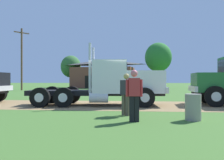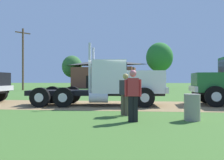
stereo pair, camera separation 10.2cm
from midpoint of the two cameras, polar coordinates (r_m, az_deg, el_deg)
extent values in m
plane|color=#40692B|center=(13.74, -1.34, -6.05)|extent=(200.00, 200.00, 0.00)
cube|color=olive|center=(13.73, -1.34, -6.03)|extent=(120.00, 5.22, 0.01)
cube|color=black|center=(13.66, -3.78, -3.07)|extent=(7.78, 2.16, 0.28)
cube|color=white|center=(13.67, 7.96, -0.45)|extent=(2.25, 2.23, 1.24)
cube|color=silver|center=(13.84, 12.49, -2.28)|extent=(0.33, 2.28, 0.32)
cube|color=white|center=(13.59, -0.34, 0.76)|extent=(2.02, 2.51, 1.82)
cube|color=#2D3D4C|center=(13.60, 3.63, 2.30)|extent=(0.19, 1.98, 0.80)
cylinder|color=silver|center=(14.61, -4.30, 2.50)|extent=(0.14, 0.14, 2.73)
cylinder|color=silver|center=(12.75, -5.17, 2.86)|extent=(0.14, 0.14, 2.73)
cylinder|color=silver|center=(12.62, -3.01, -4.30)|extent=(1.04, 0.59, 0.52)
cylinder|color=black|center=(14.87, 7.04, -3.55)|extent=(1.07, 0.38, 1.05)
cylinder|color=silver|center=(15.02, 6.99, -3.51)|extent=(0.48, 0.08, 0.47)
cylinder|color=black|center=(12.51, 8.08, -4.22)|extent=(1.07, 0.38, 1.05)
cylinder|color=silver|center=(12.35, 8.17, -4.28)|extent=(0.48, 0.08, 0.47)
cylinder|color=black|center=(15.36, -13.99, -3.43)|extent=(1.07, 0.38, 1.05)
cylinder|color=silver|center=(15.51, -13.83, -3.40)|extent=(0.48, 0.08, 0.47)
cylinder|color=black|center=(13.09, -16.79, -4.03)|extent=(1.07, 0.38, 1.05)
cylinder|color=silver|center=(12.94, -17.01, -4.08)|extent=(0.48, 0.08, 0.47)
cylinder|color=black|center=(15.07, -9.40, -3.50)|extent=(1.07, 0.38, 1.05)
cylinder|color=silver|center=(15.23, -9.29, -3.46)|extent=(0.48, 0.08, 0.47)
cylinder|color=black|center=(12.76, -11.44, -4.14)|extent=(1.07, 0.38, 1.05)
cylinder|color=silver|center=(12.60, -11.60, -4.19)|extent=(0.48, 0.08, 0.47)
cube|color=#23662D|center=(14.90, 22.45, -0.53)|extent=(1.78, 2.18, 1.11)
cube|color=silver|center=(14.74, 19.13, -1.99)|extent=(0.30, 2.29, 0.32)
cube|color=#2D3D4C|center=(15.12, 25.43, 2.79)|extent=(0.16, 1.98, 0.90)
cylinder|color=black|center=(13.80, 23.91, -3.67)|extent=(1.15, 0.37, 1.13)
cylinder|color=silver|center=(13.64, 24.07, -3.71)|extent=(0.51, 0.07, 0.51)
cylinder|color=black|center=(16.11, 21.78, -3.14)|extent=(1.15, 0.37, 1.13)
cylinder|color=silver|center=(16.26, 21.66, -3.11)|extent=(0.51, 0.07, 0.51)
cube|color=silver|center=(16.33, -24.51, -1.84)|extent=(0.18, 2.16, 0.32)
cylinder|color=silver|center=(17.94, -25.14, -2.86)|extent=(0.50, 0.04, 0.50)
cube|color=#B22D33|center=(8.24, 5.43, -1.70)|extent=(0.41, 0.29, 0.63)
sphere|color=#D36974|center=(8.24, 5.43, 1.60)|extent=(0.24, 0.24, 0.24)
cube|color=black|center=(8.30, 6.02, -6.95)|extent=(0.17, 0.19, 0.89)
cube|color=black|center=(8.29, 4.84, -6.96)|extent=(0.17, 0.19, 0.89)
cylinder|color=#B22D33|center=(8.26, 7.12, -1.92)|extent=(0.10, 0.10, 0.60)
cylinder|color=#B22D33|center=(8.22, 3.73, -1.93)|extent=(0.10, 0.10, 0.60)
cube|color=#2D2D33|center=(9.67, 3.60, -1.80)|extent=(0.53, 0.51, 0.60)
sphere|color=tan|center=(9.66, 3.60, 0.89)|extent=(0.23, 0.23, 0.23)
cube|color=brown|center=(9.79, 3.16, -6.01)|extent=(0.24, 0.24, 0.85)
cube|color=brown|center=(9.64, 4.04, -6.11)|extent=(0.24, 0.24, 0.85)
cylinder|color=#2D2D33|center=(9.87, 2.41, -1.94)|extent=(0.10, 0.10, 0.57)
cylinder|color=#2D2D33|center=(9.46, 4.84, -2.02)|extent=(0.10, 0.10, 0.57)
cube|color=#B22D33|center=(19.32, 23.81, -0.68)|extent=(0.52, 0.46, 0.64)
sphere|color=tan|center=(19.32, 23.81, 0.75)|extent=(0.24, 0.24, 0.24)
cylinder|color=maroon|center=(19.32, 23.81, 1.08)|extent=(0.26, 0.26, 0.06)
cube|color=black|center=(19.32, 24.10, -2.96)|extent=(0.23, 0.24, 0.90)
cube|color=black|center=(19.37, 23.52, -2.95)|extent=(0.23, 0.24, 0.90)
cylinder|color=#B22D33|center=(19.25, 24.61, -0.77)|extent=(0.10, 0.10, 0.61)
cylinder|color=#B22D33|center=(19.39, 23.02, -0.77)|extent=(0.10, 0.10, 0.61)
cylinder|color=gray|center=(8.99, 19.08, -6.23)|extent=(0.56, 0.56, 0.95)
cube|color=brown|center=(42.95, -1.84, 0.55)|extent=(11.43, 6.60, 3.71)
pyramid|color=#414141|center=(43.07, -1.84, 4.30)|extent=(12.00, 6.93, 0.96)
cube|color=black|center=(40.87, -5.01, -0.48)|extent=(1.79, 0.29, 2.20)
cylinder|color=brown|center=(35.76, -20.62, 4.68)|extent=(0.26, 0.26, 8.72)
cube|color=brown|center=(36.26, -20.62, 10.61)|extent=(1.45, 1.83, 0.14)
cylinder|color=#513823|center=(46.74, -9.54, -0.23)|extent=(0.44, 0.44, 2.50)
ellipsoid|color=#356732|center=(46.82, -9.54, 3.22)|extent=(3.91, 3.91, 4.30)
cylinder|color=#513823|center=(41.81, 11.44, 0.46)|extent=(0.44, 0.44, 3.56)
ellipsoid|color=#2B742D|center=(42.00, 11.45, 5.42)|extent=(4.62, 4.62, 5.08)
camera|label=1|loc=(0.05, -89.79, 0.00)|focal=37.90mm
camera|label=2|loc=(0.05, 90.21, 0.00)|focal=37.90mm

